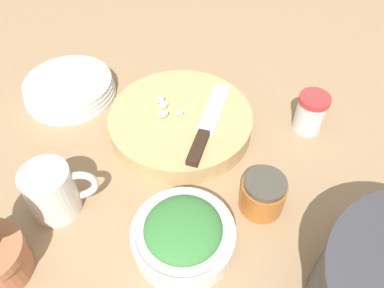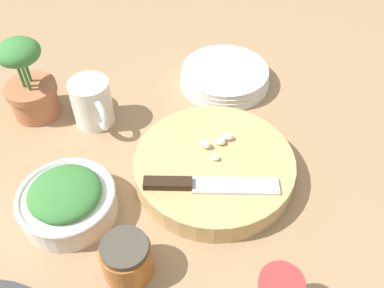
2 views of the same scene
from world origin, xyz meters
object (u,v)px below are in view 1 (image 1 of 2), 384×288
(chef_knife, at_px, (207,126))
(spice_jar, at_px, (311,113))
(coffee_mug, at_px, (53,191))
(cutting_board, at_px, (180,122))
(honey_jar, at_px, (263,194))
(herb_bowl, at_px, (183,235))
(garlic_cloves, at_px, (165,107))
(plate_stack, at_px, (70,88))

(chef_knife, xyz_separation_m, spice_jar, (-0.21, -0.03, -0.00))
(chef_knife, relative_size, coffee_mug, 1.88)
(cutting_board, relative_size, spice_jar, 3.45)
(spice_jar, relative_size, honey_jar, 1.09)
(chef_knife, bearing_deg, coffee_mug, -132.26)
(chef_knife, distance_m, herb_bowl, 0.23)
(coffee_mug, bearing_deg, garlic_cloves, -134.65)
(cutting_board, xyz_separation_m, chef_knife, (-0.05, 0.04, 0.03))
(spice_jar, distance_m, coffee_mug, 0.50)
(cutting_board, xyz_separation_m, spice_jar, (-0.26, 0.01, 0.02))
(herb_bowl, relative_size, honey_jar, 2.13)
(honey_jar, bearing_deg, spice_jar, -126.21)
(cutting_board, height_order, garlic_cloves, garlic_cloves)
(spice_jar, xyz_separation_m, coffee_mug, (0.48, 0.16, 0.01))
(coffee_mug, distance_m, honey_jar, 0.35)
(coffee_mug, xyz_separation_m, plate_stack, (0.02, -0.30, -0.03))
(herb_bowl, relative_size, coffee_mug, 1.39)
(garlic_cloves, distance_m, honey_jar, 0.26)
(spice_jar, bearing_deg, plate_stack, -15.59)
(chef_knife, xyz_separation_m, herb_bowl, (0.06, 0.22, -0.01))
(coffee_mug, bearing_deg, cutting_board, -141.31)
(cutting_board, xyz_separation_m, herb_bowl, (0.01, 0.26, 0.01))
(chef_knife, xyz_separation_m, plate_stack, (0.29, -0.17, -0.03))
(cutting_board, relative_size, garlic_cloves, 4.08)
(plate_stack, distance_m, honey_jar, 0.49)
(chef_knife, relative_size, honey_jar, 2.88)
(spice_jar, xyz_separation_m, plate_stack, (0.50, -0.14, -0.02))
(coffee_mug, bearing_deg, plate_stack, -85.53)
(cutting_board, height_order, chef_knife, chef_knife)
(garlic_cloves, distance_m, plate_stack, 0.24)
(honey_jar, bearing_deg, herb_bowl, 25.54)
(chef_knife, bearing_deg, honey_jar, -40.81)
(spice_jar, bearing_deg, garlic_cloves, -5.95)
(cutting_board, bearing_deg, spice_jar, 177.05)
(chef_knife, bearing_deg, plate_stack, 171.42)
(chef_knife, height_order, plate_stack, chef_knife)
(plate_stack, bearing_deg, chef_knife, 149.97)
(cutting_board, xyz_separation_m, coffee_mug, (0.22, 0.17, 0.03))
(coffee_mug, bearing_deg, herb_bowl, 157.49)
(coffee_mug, xyz_separation_m, honey_jar, (-0.35, 0.02, -0.01))
(plate_stack, bearing_deg, honey_jar, 139.16)
(chef_knife, distance_m, garlic_cloves, 0.10)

